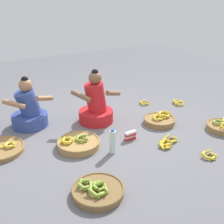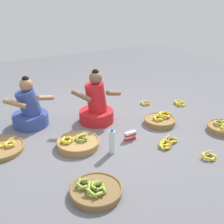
% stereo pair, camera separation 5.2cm
% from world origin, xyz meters
% --- Properties ---
extents(ground_plane, '(10.00, 10.00, 0.00)m').
position_xyz_m(ground_plane, '(0.00, 0.00, 0.00)').
color(ground_plane, slate).
extents(vendor_woman_front, '(0.72, 0.54, 0.82)m').
position_xyz_m(vendor_woman_front, '(0.01, 0.30, 0.26)').
color(vendor_woman_front, red).
rests_on(vendor_woman_front, ground).
extents(vendor_woman_behind, '(0.73, 0.52, 0.75)m').
position_xyz_m(vendor_woman_behind, '(-0.89, 0.67, 0.24)').
color(vendor_woman_behind, '#334793').
rests_on(vendor_woman_behind, ground).
extents(banana_basket_front_left, '(0.55, 0.55, 0.15)m').
position_xyz_m(banana_basket_front_left, '(-0.53, -0.25, 0.05)').
color(banana_basket_front_left, '#A87F47').
rests_on(banana_basket_front_left, ground).
extents(banana_basket_mid_right, '(0.47, 0.47, 0.17)m').
position_xyz_m(banana_basket_mid_right, '(0.81, -0.24, 0.05)').
color(banana_basket_mid_right, olive).
rests_on(banana_basket_mid_right, ground).
extents(banana_basket_near_vendor, '(0.46, 0.46, 0.16)m').
position_xyz_m(banana_basket_near_vendor, '(1.45, -0.88, 0.05)').
color(banana_basket_near_vendor, olive).
rests_on(banana_basket_near_vendor, ground).
extents(banana_basket_mid_left, '(0.59, 0.59, 0.12)m').
position_xyz_m(banana_basket_mid_left, '(-1.41, 0.14, 0.04)').
color(banana_basket_mid_left, olive).
rests_on(banana_basket_mid_left, ground).
extents(banana_basket_back_left, '(0.52, 0.52, 0.15)m').
position_xyz_m(banana_basket_back_left, '(-0.74, -1.17, 0.05)').
color(banana_basket_back_left, brown).
rests_on(banana_basket_back_left, ground).
extents(loose_bananas_near_bicycle, '(0.32, 0.25, 0.08)m').
position_xyz_m(loose_bananas_near_bicycle, '(0.48, -0.78, 0.03)').
color(loose_bananas_near_bicycle, yellow).
rests_on(loose_bananas_near_bicycle, ground).
extents(loose_bananas_back_right, '(0.20, 0.21, 0.09)m').
position_xyz_m(loose_bananas_back_right, '(0.71, -1.27, 0.03)').
color(loose_bananas_back_right, yellow).
rests_on(loose_bananas_back_right, ground).
extents(loose_bananas_front_right, '(0.16, 0.17, 0.08)m').
position_xyz_m(loose_bananas_front_right, '(1.07, 0.49, 0.03)').
color(loose_bananas_front_right, gold).
rests_on(loose_bananas_front_right, ground).
extents(loose_bananas_front_center, '(0.20, 0.27, 0.08)m').
position_xyz_m(loose_bananas_front_center, '(1.59, 0.18, 0.03)').
color(loose_bananas_front_center, gold).
rests_on(loose_bananas_front_center, ground).
extents(water_bottle, '(0.08, 0.08, 0.32)m').
position_xyz_m(water_bottle, '(-0.23, -0.59, 0.15)').
color(water_bottle, silver).
rests_on(water_bottle, ground).
extents(packet_carton_stack, '(0.17, 0.07, 0.12)m').
position_xyz_m(packet_carton_stack, '(0.15, -0.43, 0.06)').
color(packet_carton_stack, red).
rests_on(packet_carton_stack, ground).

